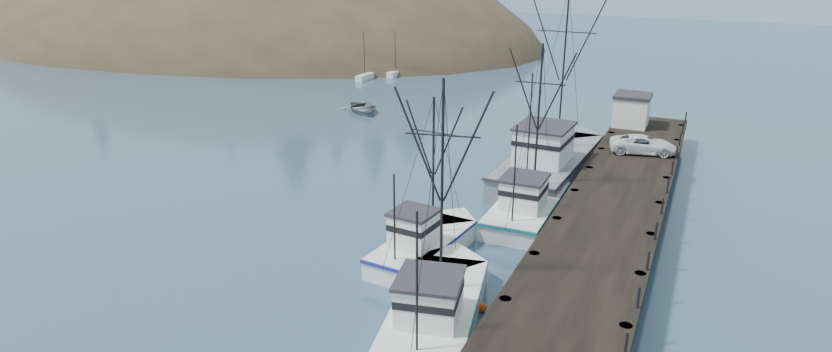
# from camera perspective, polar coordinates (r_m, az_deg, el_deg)

# --- Properties ---
(ground) EXTENTS (400.00, 400.00, 0.00)m
(ground) POSITION_cam_1_polar(r_m,az_deg,el_deg) (34.42, -11.57, -10.14)
(ground) COLOR navy
(ground) RESTS_ON ground
(pier) EXTENTS (6.00, 44.00, 2.00)m
(pier) POSITION_cam_1_polar(r_m,az_deg,el_deg) (42.76, 17.15, -2.08)
(pier) COLOR black
(pier) RESTS_ON ground
(headland) EXTENTS (134.80, 78.00, 51.00)m
(headland) POSITION_cam_1_polar(r_m,az_deg,el_deg) (140.15, -17.78, 9.89)
(headland) COLOR #382D1E
(headland) RESTS_ON ground
(distant_ridge) EXTENTS (360.00, 40.00, 26.00)m
(distant_ridge) POSITION_cam_1_polar(r_m,az_deg,el_deg) (194.66, 22.70, 13.17)
(distant_ridge) COLOR #9EB2C6
(distant_ridge) RESTS_ON ground
(distant_ridge_far) EXTENTS (180.00, 25.00, 18.00)m
(distant_ridge_far) POSITION_cam_1_polar(r_m,az_deg,el_deg) (217.41, 9.30, 14.90)
(distant_ridge_far) COLOR silver
(distant_ridge_far) RESTS_ON ground
(moored_sailboats) EXTENTS (18.68, 13.90, 6.35)m
(moored_sailboats) POSITION_cam_1_polar(r_m,az_deg,el_deg) (94.22, -5.34, 9.41)
(moored_sailboats) COLOR white
(moored_sailboats) RESTS_ON ground
(trawler_near) EXTENTS (5.79, 11.80, 11.82)m
(trawler_near) POSITION_cam_1_polar(r_m,az_deg,el_deg) (31.06, 1.78, -11.47)
(trawler_near) COLOR white
(trawler_near) RESTS_ON ground
(trawler_mid) EXTENTS (3.90, 9.39, 9.53)m
(trawler_mid) POSITION_cam_1_polar(r_m,az_deg,el_deg) (37.15, 0.84, -5.96)
(trawler_mid) COLOR white
(trawler_mid) RESTS_ON ground
(trawler_far) EXTENTS (3.69, 11.20, 11.52)m
(trawler_far) POSITION_cam_1_polar(r_m,az_deg,el_deg) (43.14, 9.89, -2.52)
(trawler_far) COLOR white
(trawler_far) RESTS_ON ground
(work_vessel) EXTENTS (5.78, 17.17, 14.13)m
(work_vessel) POSITION_cam_1_polar(r_m,az_deg,el_deg) (51.10, 11.77, 1.37)
(work_vessel) COLOR slate
(work_vessel) RESTS_ON ground
(pier_shed) EXTENTS (3.00, 3.20, 2.80)m
(pier_shed) POSITION_cam_1_polar(r_m,az_deg,el_deg) (59.58, 18.42, 5.56)
(pier_shed) COLOR silver
(pier_shed) RESTS_ON pier
(pickup_truck) EXTENTS (5.23, 3.21, 1.35)m
(pickup_truck) POSITION_cam_1_polar(r_m,az_deg,el_deg) (51.94, 19.35, 2.64)
(pickup_truck) COLOR silver
(pickup_truck) RESTS_ON pier
(motorboat) EXTENTS (6.67, 6.74, 1.15)m
(motorboat) POSITION_cam_1_polar(r_m,az_deg,el_deg) (70.20, -4.71, 5.64)
(motorboat) COLOR slate
(motorboat) RESTS_ON ground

